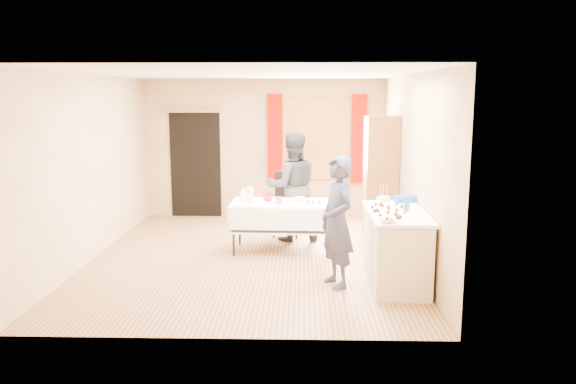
{
  "coord_description": "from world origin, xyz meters",
  "views": [
    {
      "loc": [
        0.74,
        -7.81,
        2.33
      ],
      "look_at": [
        0.53,
        0.0,
        0.96
      ],
      "focal_mm": 35.0,
      "sensor_mm": 36.0,
      "label": 1
    }
  ],
  "objects_px": {
    "cabinet": "(381,178)",
    "counter": "(395,248)",
    "chair": "(287,216)",
    "girl": "(337,222)",
    "woman": "(293,187)",
    "party_table": "(282,222)"
  },
  "relations": [
    {
      "from": "cabinet",
      "to": "chair",
      "type": "distance_m",
      "value": 1.67
    },
    {
      "from": "cabinet",
      "to": "counter",
      "type": "xyz_separation_m",
      "value": [
        -0.1,
        -2.19,
        -0.54
      ]
    },
    {
      "from": "girl",
      "to": "woman",
      "type": "bearing_deg",
      "value": 170.51
    },
    {
      "from": "counter",
      "to": "girl",
      "type": "distance_m",
      "value": 0.82
    },
    {
      "from": "counter",
      "to": "party_table",
      "type": "relative_size",
      "value": 0.96
    },
    {
      "from": "counter",
      "to": "party_table",
      "type": "height_order",
      "value": "counter"
    },
    {
      "from": "counter",
      "to": "woman",
      "type": "bearing_deg",
      "value": 122.48
    },
    {
      "from": "girl",
      "to": "woman",
      "type": "distance_m",
      "value": 2.25
    },
    {
      "from": "chair",
      "to": "girl",
      "type": "bearing_deg",
      "value": -69.19
    },
    {
      "from": "chair",
      "to": "woman",
      "type": "xyz_separation_m",
      "value": [
        0.1,
        -0.31,
        0.56
      ]
    },
    {
      "from": "cabinet",
      "to": "girl",
      "type": "xyz_separation_m",
      "value": [
        -0.83,
        -2.3,
        -0.19
      ]
    },
    {
      "from": "party_table",
      "to": "woman",
      "type": "distance_m",
      "value": 0.8
    },
    {
      "from": "counter",
      "to": "woman",
      "type": "xyz_separation_m",
      "value": [
        -1.31,
        2.06,
        0.42
      ]
    },
    {
      "from": "chair",
      "to": "woman",
      "type": "bearing_deg",
      "value": -66.22
    },
    {
      "from": "woman",
      "to": "chair",
      "type": "bearing_deg",
      "value": -81.51
    },
    {
      "from": "party_table",
      "to": "chair",
      "type": "relative_size",
      "value": 1.46
    },
    {
      "from": "woman",
      "to": "party_table",
      "type": "bearing_deg",
      "value": 67.18
    },
    {
      "from": "party_table",
      "to": "cabinet",
      "type": "bearing_deg",
      "value": 28.71
    },
    {
      "from": "counter",
      "to": "party_table",
      "type": "bearing_deg",
      "value": 136.19
    },
    {
      "from": "party_table",
      "to": "chair",
      "type": "xyz_separation_m",
      "value": [
        0.05,
        0.97,
        -0.13
      ]
    },
    {
      "from": "chair",
      "to": "woman",
      "type": "height_order",
      "value": "woman"
    },
    {
      "from": "cabinet",
      "to": "woman",
      "type": "distance_m",
      "value": 1.42
    }
  ]
}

